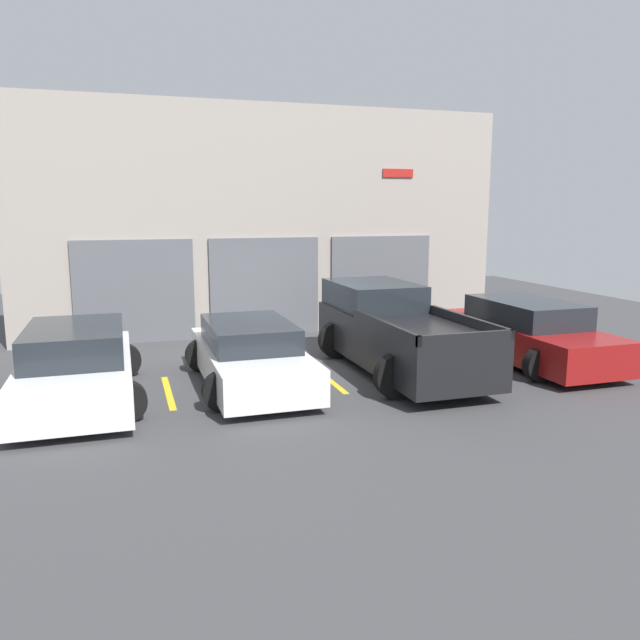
# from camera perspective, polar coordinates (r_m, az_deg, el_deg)

# --- Properties ---
(ground_plane) EXTENTS (28.00, 28.00, 0.00)m
(ground_plane) POSITION_cam_1_polar(r_m,az_deg,el_deg) (14.00, -1.49, -3.61)
(ground_plane) COLOR #3D3D3F
(shophouse_building) EXTENTS (13.00, 0.68, 6.00)m
(shophouse_building) POSITION_cam_1_polar(r_m,az_deg,el_deg) (16.78, -4.73, 8.77)
(shophouse_building) COLOR #9E9389
(shophouse_building) RESTS_ON ground
(pickup_truck) EXTENTS (2.41, 5.21, 1.71)m
(pickup_truck) POSITION_cam_1_polar(r_m,az_deg,el_deg) (13.04, 6.81, -1.03)
(pickup_truck) COLOR black
(pickup_truck) RESTS_ON ground
(sedan_white) EXTENTS (2.19, 4.36, 1.22)m
(sedan_white) POSITION_cam_1_polar(r_m,az_deg,el_deg) (11.94, -6.40, -3.22)
(sedan_white) COLOR white
(sedan_white) RESTS_ON ground
(sedan_side) EXTENTS (2.26, 4.59, 1.30)m
(sedan_side) POSITION_cam_1_polar(r_m,az_deg,el_deg) (11.75, -21.38, -3.94)
(sedan_side) COLOR white
(sedan_side) RESTS_ON ground
(van_right) EXTENTS (2.21, 4.71, 1.35)m
(van_right) POSITION_cam_1_polar(r_m,az_deg,el_deg) (14.43, 18.43, -1.12)
(van_right) COLOR maroon
(van_right) RESTS_ON ground
(parking_stripe_left) EXTENTS (0.12, 2.20, 0.01)m
(parking_stripe_left) POSITION_cam_1_polar(r_m,az_deg,el_deg) (11.87, -13.70, -6.43)
(parking_stripe_left) COLOR gold
(parking_stripe_left) RESTS_ON ground
(parking_stripe_centre) EXTENTS (0.12, 2.20, 0.01)m
(parking_stripe_centre) POSITION_cam_1_polar(r_m,az_deg,el_deg) (12.44, 0.70, -5.36)
(parking_stripe_centre) COLOR gold
(parking_stripe_centre) RESTS_ON ground
(parking_stripe_right) EXTENTS (0.12, 2.20, 0.01)m
(parking_stripe_right) POSITION_cam_1_polar(r_m,az_deg,el_deg) (13.70, 13.10, -4.17)
(parking_stripe_right) COLOR gold
(parking_stripe_right) RESTS_ON ground
(parking_stripe_far_right) EXTENTS (0.12, 2.20, 0.01)m
(parking_stripe_far_right) POSITION_cam_1_polar(r_m,az_deg,el_deg) (15.48, 23.00, -3.08)
(parking_stripe_far_right) COLOR gold
(parking_stripe_far_right) RESTS_ON ground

